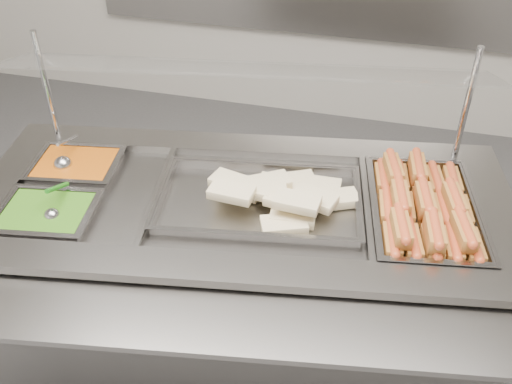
% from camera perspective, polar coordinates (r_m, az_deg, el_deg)
% --- Properties ---
extents(steam_counter, '(1.88, 1.07, 0.85)m').
position_cam_1_polar(steam_counter, '(2.15, -1.27, -9.51)').
color(steam_counter, slate).
rests_on(steam_counter, ground).
extents(tray_rail, '(1.72, 0.62, 0.05)m').
position_cam_1_polar(tray_rail, '(1.55, -3.49, -12.63)').
color(tray_rail, gray).
rests_on(tray_rail, steam_counter).
extents(sneeze_guard, '(1.59, 0.53, 0.42)m').
position_cam_1_polar(sneeze_guard, '(1.87, -0.87, 11.89)').
color(sneeze_guard, silver).
rests_on(sneeze_guard, steam_counter).
extents(pan_hotdogs, '(0.40, 0.57, 0.09)m').
position_cam_1_polar(pan_hotdogs, '(1.93, 16.33, -2.34)').
color(pan_hotdogs, gray).
rests_on(pan_hotdogs, steam_counter).
extents(pan_wraps, '(0.70, 0.48, 0.07)m').
position_cam_1_polar(pan_wraps, '(1.88, 0.29, -1.15)').
color(pan_wraps, gray).
rests_on(pan_wraps, steam_counter).
extents(pan_beans, '(0.32, 0.27, 0.09)m').
position_cam_1_polar(pan_beans, '(2.15, -17.41, 1.90)').
color(pan_beans, gray).
rests_on(pan_beans, steam_counter).
extents(pan_peas, '(0.32, 0.27, 0.09)m').
position_cam_1_polar(pan_peas, '(1.95, -20.06, -2.71)').
color(pan_peas, gray).
rests_on(pan_peas, steam_counter).
extents(hotdogs_in_buns, '(0.36, 0.52, 0.11)m').
position_cam_1_polar(hotdogs_in_buns, '(1.89, 16.45, -1.41)').
color(hotdogs_in_buns, '#A05C21').
rests_on(hotdogs_in_buns, pan_hotdogs).
extents(tortilla_wraps, '(0.51, 0.37, 0.09)m').
position_cam_1_polar(tortilla_wraps, '(1.86, 2.46, -0.20)').
color(tortilla_wraps, '#CBB288').
rests_on(tortilla_wraps, pan_wraps).
extents(ladle, '(0.07, 0.19, 0.13)m').
position_cam_1_polar(ladle, '(2.13, -18.70, 2.73)').
color(ladle, '#A8A7AC').
rests_on(ladle, pan_beans).
extents(serving_spoon, '(0.06, 0.17, 0.12)m').
position_cam_1_polar(serving_spoon, '(1.91, -19.62, -1.77)').
color(serving_spoon, '#A8A7AC').
rests_on(serving_spoon, pan_peas).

